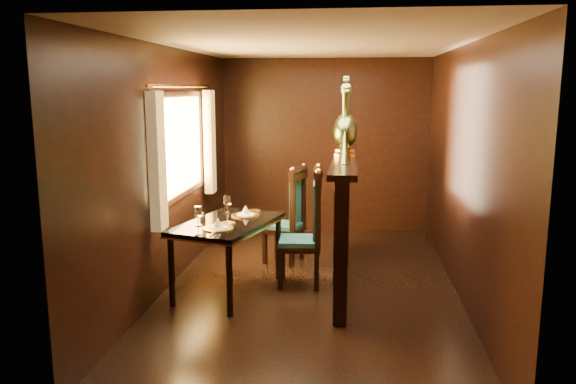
# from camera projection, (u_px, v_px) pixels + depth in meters

# --- Properties ---
(ground) EXTENTS (5.00, 5.00, 0.00)m
(ground) POSITION_uv_depth(u_px,v_px,m) (311.00, 286.00, 5.97)
(ground) COLOR black
(ground) RESTS_ON ground
(room_shell) EXTENTS (3.04, 5.04, 2.52)m
(room_shell) POSITION_uv_depth(u_px,v_px,m) (304.00, 137.00, 5.71)
(room_shell) COLOR black
(room_shell) RESTS_ON ground
(partition) EXTENTS (0.26, 2.70, 1.36)m
(partition) POSITION_uv_depth(u_px,v_px,m) (343.00, 215.00, 6.10)
(partition) COLOR black
(partition) RESTS_ON ground
(dining_table) EXTENTS (1.08, 1.42, 0.95)m
(dining_table) POSITION_uv_depth(u_px,v_px,m) (228.00, 228.00, 5.69)
(dining_table) COLOR black
(dining_table) RESTS_ON ground
(chair_left) EXTENTS (0.49, 0.51, 1.28)m
(chair_left) POSITION_uv_depth(u_px,v_px,m) (311.00, 224.00, 5.90)
(chair_left) COLOR black
(chair_left) RESTS_ON ground
(chair_right) EXTENTS (0.53, 0.55, 1.19)m
(chair_right) POSITION_uv_depth(u_px,v_px,m) (292.00, 212.00, 6.68)
(chair_right) COLOR black
(chair_right) RESTS_ON ground
(peacock_left) EXTENTS (0.26, 0.69, 0.82)m
(peacock_left) POSITION_uv_depth(u_px,v_px,m) (345.00, 118.00, 5.83)
(peacock_left) COLOR #1A4F37
(peacock_left) RESTS_ON partition
(peacock_right) EXTENTS (0.27, 0.71, 0.84)m
(peacock_right) POSITION_uv_depth(u_px,v_px,m) (346.00, 115.00, 6.23)
(peacock_right) COLOR #1A4F37
(peacock_right) RESTS_ON partition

